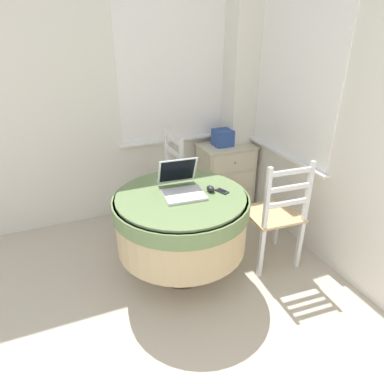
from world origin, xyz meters
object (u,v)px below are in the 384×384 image
object	(u,v)px
computer_mouse	(211,189)
corner_cabinet	(225,175)
dining_chair_near_back_window	(162,185)
cell_phone	(222,191)
storage_box	(223,138)
dining_chair_near_right_window	(275,216)
laptop	(182,186)
round_dining_table	(181,218)

from	to	relation	value
computer_mouse	corner_cabinet	distance (m)	1.29
dining_chair_near_back_window	cell_phone	bearing A→B (deg)	-76.07
dining_chair_near_back_window	storage_box	size ratio (longest dim) A/B	5.09
dining_chair_near_right_window	corner_cabinet	world-z (taller)	dining_chair_near_right_window
computer_mouse	dining_chair_near_right_window	xyz separation A→B (m)	(0.55, -0.10, -0.30)
storage_box	laptop	bearing A→B (deg)	-130.89
cell_phone	dining_chair_near_right_window	xyz separation A→B (m)	(0.47, -0.06, -0.28)
round_dining_table	computer_mouse	world-z (taller)	computer_mouse
dining_chair_near_back_window	dining_chair_near_right_window	bearing A→B (deg)	-53.31
round_dining_table	corner_cabinet	bearing A→B (deg)	47.80
round_dining_table	dining_chair_near_right_window	distance (m)	0.79
dining_chair_near_right_window	storage_box	world-z (taller)	dining_chair_near_right_window
cell_phone	round_dining_table	bearing A→B (deg)	167.52
computer_mouse	corner_cabinet	world-z (taller)	computer_mouse
round_dining_table	cell_phone	size ratio (longest dim) A/B	9.03
laptop	dining_chair_near_back_window	size ratio (longest dim) A/B	0.38
laptop	dining_chair_near_right_window	size ratio (longest dim) A/B	0.38
cell_phone	corner_cabinet	size ratio (longest dim) A/B	0.16
laptop	computer_mouse	size ratio (longest dim) A/B	4.45
dining_chair_near_right_window	dining_chair_near_back_window	bearing A→B (deg)	126.69
dining_chair_near_back_window	dining_chair_near_right_window	xyz separation A→B (m)	(0.68, -0.91, 0.00)
laptop	corner_cabinet	world-z (taller)	laptop
dining_chair_near_right_window	computer_mouse	bearing A→B (deg)	169.44
computer_mouse	dining_chair_near_back_window	size ratio (longest dim) A/B	0.09
laptop	dining_chair_near_back_window	world-z (taller)	laptop
laptop	storage_box	xyz separation A→B (m)	(0.83, 0.96, -0.01)
laptop	dining_chair_near_back_window	bearing A→B (deg)	84.43
cell_phone	dining_chair_near_back_window	world-z (taller)	dining_chair_near_back_window
dining_chair_near_right_window	storage_box	size ratio (longest dim) A/B	5.09
computer_mouse	dining_chair_near_back_window	world-z (taller)	dining_chair_near_back_window
round_dining_table	storage_box	distance (m)	1.33
computer_mouse	dining_chair_near_right_window	size ratio (longest dim) A/B	0.09
round_dining_table	laptop	distance (m)	0.25
round_dining_table	corner_cabinet	size ratio (longest dim) A/B	1.45
dining_chair_near_back_window	corner_cabinet	bearing A→B (deg)	14.51
laptop	storage_box	world-z (taller)	laptop
dining_chair_near_right_window	corner_cabinet	distance (m)	1.13
laptop	corner_cabinet	size ratio (longest dim) A/B	0.53
round_dining_table	dining_chair_near_back_window	size ratio (longest dim) A/B	1.05
laptop	cell_phone	world-z (taller)	laptop
dining_chair_near_right_window	round_dining_table	bearing A→B (deg)	170.41
cell_phone	dining_chair_near_back_window	bearing A→B (deg)	103.93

